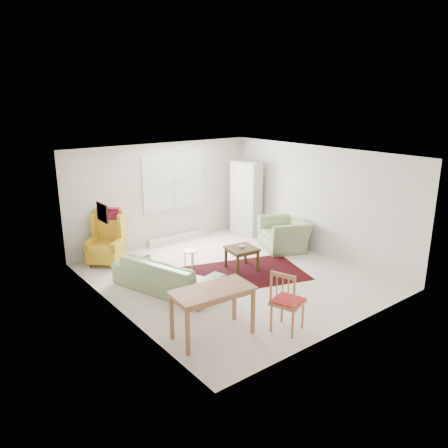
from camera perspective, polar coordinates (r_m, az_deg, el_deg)
room at (r=8.82m, az=0.45°, el=1.18°), size 5.04×5.54×2.51m
rug at (r=9.19m, az=2.66°, el=-6.40°), size 2.83×2.27×0.02m
sofa at (r=8.36m, az=-7.44°, el=-5.75°), size 1.46×2.31×0.87m
armchair at (r=10.60m, az=7.90°, el=-0.94°), size 1.35×1.43×0.89m
wingback_chair at (r=9.83m, az=-15.29°, el=-1.77°), size 1.01×1.01×1.21m
coffee_table at (r=9.34m, az=2.32°, el=-4.48°), size 0.68×0.68×0.49m
stool at (r=9.42m, az=-4.46°, el=-4.60°), size 0.38×0.38×0.41m
cabinet at (r=11.55m, az=2.91°, el=3.36°), size 0.56×0.85×1.95m
desk at (r=6.77m, az=-1.48°, el=-11.52°), size 1.29×0.73×0.78m
desk_chair at (r=6.95m, az=8.34°, el=-9.81°), size 0.57×0.57×1.03m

